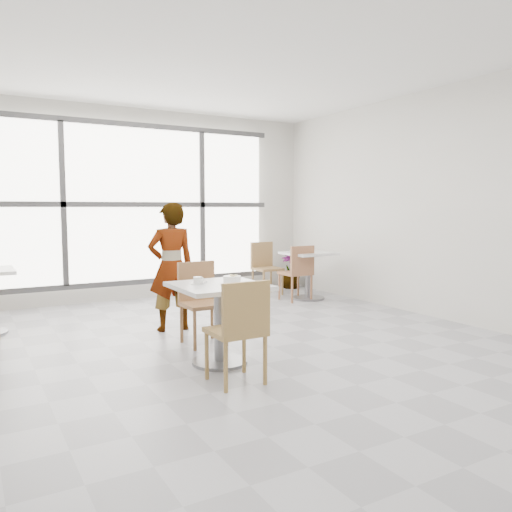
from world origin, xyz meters
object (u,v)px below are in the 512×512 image
person (171,267)px  bg_table_right (308,269)px  bg_chair_right_near (298,269)px  plant_right (291,270)px  coffee_cup (198,281)px  main_table (219,308)px  bg_chair_right_far (265,264)px  chair_near (240,325)px  oatmeal_bowl (232,280)px  chair_far (200,297)px

person → bg_table_right: bearing=-158.2°
bg_chair_right_near → plant_right: 1.29m
coffee_cup → main_table: bearing=-27.7°
coffee_cup → person: 1.38m
coffee_cup → bg_table_right: (2.86, 2.22, -0.29)m
person → bg_chair_right_far: size_ratio=1.74×
main_table → coffee_cup: size_ratio=5.03×
main_table → plant_right: main_table is taller
person → main_table: bearing=90.6°
chair_near → coffee_cup: size_ratio=5.47×
bg_chair_right_far → chair_near: bearing=-123.6°
coffee_cup → bg_chair_right_far: (2.52, 2.99, -0.28)m
main_table → plant_right: bearing=47.7°
coffee_cup → bg_chair_right_far: bearing=49.9°
bg_chair_right_near → plant_right: bg_chair_right_near is taller
bg_chair_right_near → plant_right: size_ratio=1.35×
person → plant_right: (2.97, 1.90, -0.43)m
oatmeal_bowl → bg_chair_right_far: (2.27, 3.19, -0.29)m
chair_far → bg_chair_right_near: bearing=32.6°
main_table → bg_chair_right_far: size_ratio=0.92×
chair_near → bg_table_right: size_ratio=1.16×
coffee_cup → bg_table_right: coffee_cup is taller
bg_table_right → plant_right: bearing=70.9°
person → bg_chair_right_near: 2.50m
coffee_cup → plant_right: bearing=45.3°
bg_table_right → bg_chair_right_near: bearing=-161.6°
bg_chair_right_far → coffee_cup: bearing=-130.1°
bg_chair_right_far → oatmeal_bowl: bearing=-125.4°
main_table → person: person is taller
bg_table_right → bg_chair_right_far: bg_chair_right_far is taller
bg_chair_right_far → plant_right: 0.77m
chair_far → person: (-0.07, 0.68, 0.26)m
bg_table_right → bg_chair_right_far: (-0.34, 0.77, 0.01)m
main_table → oatmeal_bowl: size_ratio=3.81×
coffee_cup → bg_chair_right_near: bg_chair_right_near is taller
main_table → chair_near: size_ratio=0.92×
oatmeal_bowl → chair_far: bearing=85.7°
bg_chair_right_near → bg_chair_right_far: 0.86m
bg_table_right → plant_right: size_ratio=1.16×
chair_near → bg_chair_right_far: (2.45, 3.69, 0.00)m
chair_far → bg_chair_right_far: same height
chair_far → coffee_cup: 0.79m
chair_near → plant_right: (3.15, 3.96, -0.18)m
chair_near → bg_chair_right_near: 3.81m
chair_far → plant_right: bearing=41.7°
chair_near → bg_table_right: chair_near is taller
main_table → bg_chair_right_far: bg_chair_right_far is taller
bg_table_right → plant_right: bg_table_right is taller
person → bg_table_right: size_ratio=2.02×
chair_near → bg_chair_right_near: (2.54, 2.84, 0.00)m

